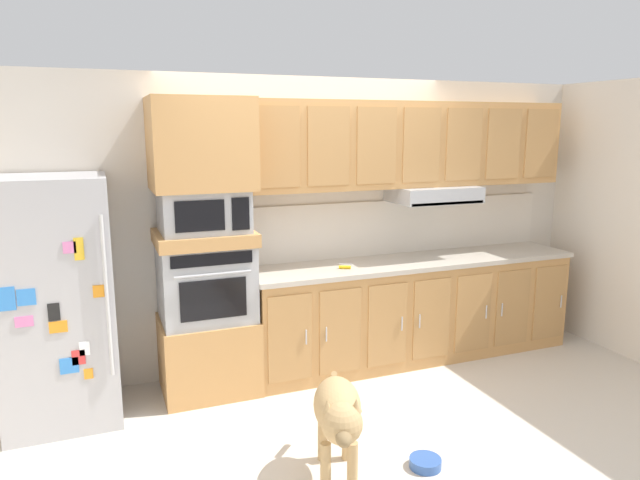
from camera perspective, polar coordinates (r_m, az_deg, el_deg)
name	(u,v)px	position (r m, az deg, el deg)	size (l,w,h in m)	color
ground_plane	(356,410)	(4.50, 3.58, -16.46)	(9.60, 9.60, 0.00)	beige
back_kitchen_wall	(305,223)	(5.08, -1.52, 1.71)	(6.20, 0.12, 2.50)	beige
refrigerator	(57,301)	(4.46, -24.65, -5.55)	(0.76, 0.73, 1.76)	#ADADB2
oven_base_cabinet	(209,354)	(4.77, -10.96, -11.03)	(0.74, 0.62, 0.60)	tan
built_in_oven	(206,282)	(4.57, -11.23, -4.06)	(0.70, 0.62, 0.60)	#A8AAAF
appliance_mid_shelf	(204,237)	(4.50, -11.41, 0.25)	(0.74, 0.62, 0.10)	tan
microwave	(203,210)	(4.46, -11.50, 2.89)	(0.64, 0.54, 0.32)	#A8AAAF
appliance_upper_cabinet	(200,144)	(4.42, -11.77, 9.32)	(0.74, 0.62, 0.68)	tan
lower_cabinet_run	(414,311)	(5.34, 9.28, -6.92)	(3.00, 0.63, 0.88)	tan
countertop_slab	(415,261)	(5.22, 9.41, -2.10)	(3.04, 0.64, 0.04)	#BCB2A3
backsplash_panel	(400,227)	(5.41, 7.95, 1.33)	(3.04, 0.02, 0.50)	silver
upper_cabinet_with_hood	(413,148)	(5.20, 9.20, 9.02)	(3.00, 0.48, 0.88)	tan
screwdriver	(345,267)	(4.81, 2.48, -2.67)	(0.16, 0.16, 0.03)	yellow
dog	(338,413)	(3.48, 1.80, -16.73)	(0.45, 0.91, 0.68)	tan
dog_food_bowl	(425,463)	(3.89, 10.40, -20.88)	(0.20, 0.20, 0.06)	#3359A5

